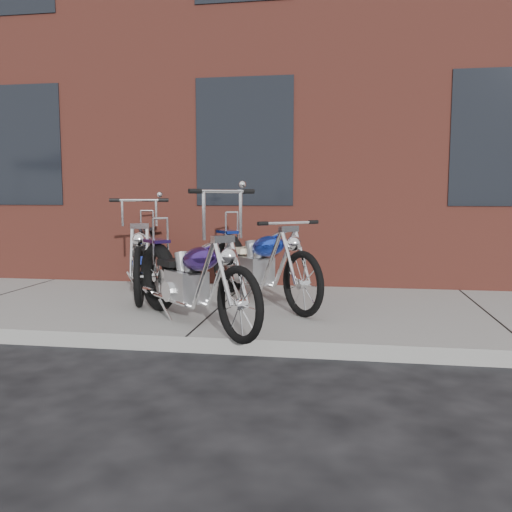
# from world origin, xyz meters

# --- Properties ---
(ground) EXTENTS (120.00, 120.00, 0.00)m
(ground) POSITION_xyz_m (0.00, 0.00, 0.00)
(ground) COLOR #2E2E31
(ground) RESTS_ON ground
(sidewalk) EXTENTS (22.00, 3.00, 0.15)m
(sidewalk) POSITION_xyz_m (0.00, 1.50, 0.07)
(sidewalk) COLOR gray
(sidewalk) RESTS_ON ground
(building_brick) EXTENTS (22.00, 10.00, 8.00)m
(building_brick) POSITION_xyz_m (0.00, 8.00, 4.00)
(building_brick) COLOR brown
(building_brick) RESTS_ON ground
(chopper_purple) EXTENTS (1.74, 1.81, 1.35)m
(chopper_purple) POSITION_xyz_m (-0.09, 0.50, 0.58)
(chopper_purple) COLOR black
(chopper_purple) RESTS_ON sidewalk
(chopper_blue) EXTENTS (1.65, 1.99, 1.07)m
(chopper_blue) POSITION_xyz_m (0.41, 1.72, 0.60)
(chopper_blue) COLOR black
(chopper_blue) RESTS_ON sidewalk
(chopper_third) EXTENTS (0.90, 2.40, 1.26)m
(chopper_third) POSITION_xyz_m (-1.18, 2.10, 0.60)
(chopper_third) COLOR black
(chopper_third) RESTS_ON sidewalk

